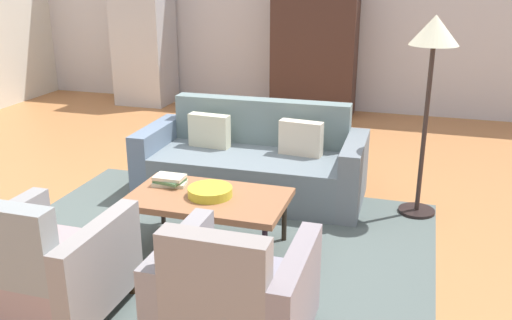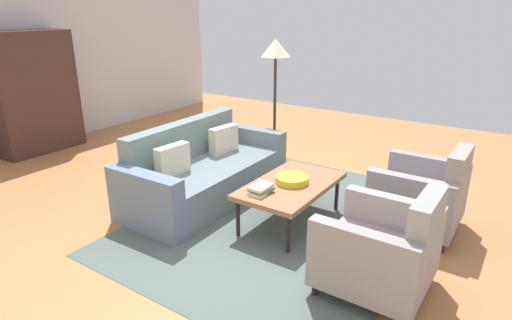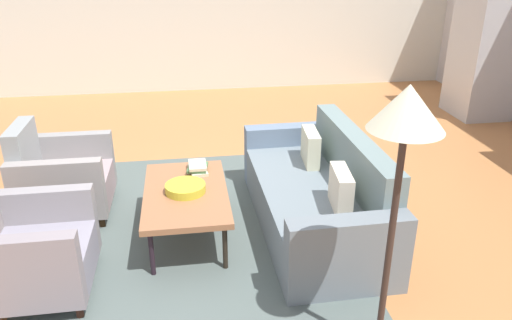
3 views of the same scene
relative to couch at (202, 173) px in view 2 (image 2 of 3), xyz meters
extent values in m
plane|color=#B77642|center=(-0.34, -0.79, -0.29)|extent=(10.61, 10.61, 0.00)
cube|color=#525F5C|center=(0.00, -1.14, -0.28)|extent=(3.40, 2.60, 0.01)
cube|color=slate|center=(0.00, -0.09, -0.08)|extent=(1.76, 0.93, 0.42)
cube|color=slate|center=(0.00, 0.27, 0.14)|extent=(1.74, 0.21, 0.86)
cube|color=slate|center=(0.96, -0.07, 0.02)|extent=(0.20, 0.90, 0.62)
cube|color=slate|center=(-0.96, -0.10, 0.02)|extent=(0.20, 0.90, 0.62)
cube|color=beige|center=(0.45, 0.02, 0.29)|extent=(0.41, 0.16, 0.32)
cube|color=beige|center=(-0.45, 0.01, 0.29)|extent=(0.41, 0.15, 0.32)
cylinder|color=black|center=(-0.53, -0.91, -0.10)|extent=(0.04, 0.04, 0.38)
cylinder|color=black|center=(0.53, -0.91, -0.10)|extent=(0.04, 0.04, 0.38)
cylinder|color=black|center=(-0.53, -1.47, -0.10)|extent=(0.04, 0.04, 0.38)
cylinder|color=black|center=(0.53, -1.47, -0.10)|extent=(0.04, 0.04, 0.38)
cube|color=#9B6341|center=(0.00, -1.19, 0.12)|extent=(1.20, 0.70, 0.05)
cylinder|color=black|center=(-0.94, -1.94, -0.24)|extent=(0.05, 0.05, 0.10)
cylinder|color=#332010|center=(-0.26, -1.95, -0.24)|extent=(0.05, 0.05, 0.10)
cylinder|color=#29251C|center=(-0.26, -2.63, -0.24)|extent=(0.05, 0.05, 0.10)
cube|color=gray|center=(-0.60, -2.29, -0.04)|extent=(0.56, 0.80, 0.30)
cube|color=gray|center=(-0.60, -2.62, 0.20)|extent=(0.56, 0.14, 0.78)
cube|color=gray|center=(-0.94, -2.28, 0.09)|extent=(0.12, 0.80, 0.56)
cube|color=gray|center=(-0.26, -2.29, 0.09)|extent=(0.12, 0.80, 0.56)
cylinder|color=black|center=(0.26, -1.95, -0.24)|extent=(0.05, 0.05, 0.10)
cylinder|color=#351C14|center=(0.94, -1.95, -0.24)|extent=(0.05, 0.05, 0.10)
cylinder|color=#302123|center=(0.26, -2.63, -0.24)|extent=(0.05, 0.05, 0.10)
cylinder|color=#35271D|center=(0.94, -2.63, -0.24)|extent=(0.05, 0.05, 0.10)
cube|color=gray|center=(0.60, -2.29, -0.04)|extent=(0.56, 0.80, 0.30)
cube|color=gray|center=(0.60, -2.62, 0.20)|extent=(0.56, 0.14, 0.78)
cube|color=gray|center=(0.26, -2.29, 0.09)|extent=(0.12, 0.80, 0.56)
cube|color=gray|center=(0.94, -2.29, 0.09)|extent=(0.12, 0.80, 0.56)
cylinder|color=gold|center=(0.02, -1.19, 0.18)|extent=(0.34, 0.34, 0.07)
cube|color=beige|center=(-0.37, -1.07, 0.16)|extent=(0.28, 0.18, 0.03)
cube|color=#48764B|center=(-0.37, -1.07, 0.19)|extent=(0.24, 0.20, 0.03)
cube|color=beige|center=(-0.37, -1.07, 0.21)|extent=(0.24, 0.16, 0.03)
cube|color=#412921|center=(-0.07, 3.22, 0.61)|extent=(1.20, 0.50, 1.80)
cube|color=black|center=(-0.37, 3.48, 0.61)|extent=(0.56, 0.01, 1.51)
cube|color=black|center=(0.23, 3.48, 0.61)|extent=(0.56, 0.01, 1.51)
cylinder|color=black|center=(1.53, -0.04, -0.27)|extent=(0.32, 0.32, 0.03)
cylinder|color=#342722|center=(1.53, -0.04, 0.47)|extent=(0.04, 0.04, 1.45)
cone|color=#E9E7C2|center=(1.53, -0.04, 1.31)|extent=(0.40, 0.40, 0.24)
camera|label=1|loc=(1.49, -4.85, 1.80)|focal=39.41mm
camera|label=2|loc=(-3.51, -3.13, 1.82)|focal=30.07mm
camera|label=3|loc=(3.79, -1.15, 2.07)|focal=34.91mm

